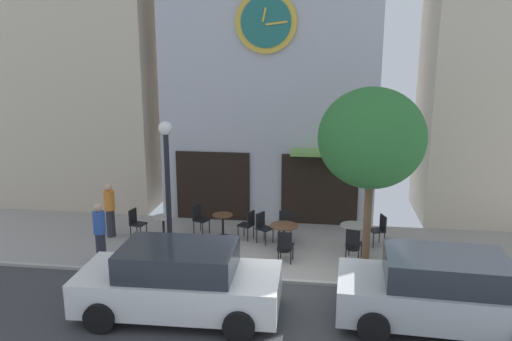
{
  "coord_description": "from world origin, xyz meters",
  "views": [
    {
      "loc": [
        0.99,
        -11.47,
        5.61
      ],
      "look_at": [
        -0.94,
        2.26,
        2.27
      ],
      "focal_mm": 35.7,
      "sensor_mm": 36.0,
      "label": 1
    }
  ],
  "objects_px": {
    "cafe_chair_near_lamp": "(285,224)",
    "cafe_chair_curbside": "(353,242)",
    "cafe_table_near_curb": "(353,231)",
    "cafe_chair_mid_row": "(285,244)",
    "street_tree": "(372,139)",
    "cafe_chair_facing_street": "(136,221)",
    "street_lamp": "(168,191)",
    "cafe_chair_outer": "(248,223)",
    "cafe_chair_corner": "(380,228)",
    "pedestrian_orange": "(110,209)",
    "cafe_chair_near_tree": "(199,217)",
    "parked_car_white": "(179,281)",
    "cafe_table_rightmost": "(284,232)",
    "cafe_chair_right_end": "(263,225)",
    "cafe_table_center_left": "(163,224)",
    "parked_car_silver": "(444,292)",
    "pedestrian_blue": "(100,233)",
    "cafe_table_leftmost": "(223,222)"
  },
  "relations": [
    {
      "from": "cafe_chair_near_lamp",
      "to": "cafe_chair_curbside",
      "type": "relative_size",
      "value": 1.0
    },
    {
      "from": "cafe_table_near_curb",
      "to": "cafe_chair_mid_row",
      "type": "relative_size",
      "value": 0.85
    },
    {
      "from": "cafe_chair_near_lamp",
      "to": "street_tree",
      "type": "bearing_deg",
      "value": -40.72
    },
    {
      "from": "cafe_chair_facing_street",
      "to": "cafe_chair_near_lamp",
      "type": "bearing_deg",
      "value": 5.17
    },
    {
      "from": "street_lamp",
      "to": "cafe_chair_outer",
      "type": "bearing_deg",
      "value": 42.13
    },
    {
      "from": "cafe_chair_corner",
      "to": "pedestrian_orange",
      "type": "distance_m",
      "value": 8.06
    },
    {
      "from": "street_lamp",
      "to": "cafe_chair_near_tree",
      "type": "bearing_deg",
      "value": 81.62
    },
    {
      "from": "cafe_chair_curbside",
      "to": "parked_car_white",
      "type": "distance_m",
      "value": 5.15
    },
    {
      "from": "cafe_table_near_curb",
      "to": "cafe_chair_outer",
      "type": "relative_size",
      "value": 0.85
    },
    {
      "from": "cafe_table_rightmost",
      "to": "cafe_chair_right_end",
      "type": "distance_m",
      "value": 0.88
    },
    {
      "from": "cafe_table_center_left",
      "to": "cafe_table_near_curb",
      "type": "xyz_separation_m",
      "value": [
        5.59,
        0.06,
        0.04
      ]
    },
    {
      "from": "cafe_table_near_curb",
      "to": "cafe_chair_near_tree",
      "type": "relative_size",
      "value": 0.85
    },
    {
      "from": "pedestrian_orange",
      "to": "cafe_table_rightmost",
      "type": "bearing_deg",
      "value": -4.21
    },
    {
      "from": "street_lamp",
      "to": "cafe_chair_facing_street",
      "type": "height_order",
      "value": "street_lamp"
    },
    {
      "from": "cafe_table_rightmost",
      "to": "street_tree",
      "type": "bearing_deg",
      "value": -27.12
    },
    {
      "from": "cafe_table_center_left",
      "to": "cafe_chair_near_lamp",
      "type": "relative_size",
      "value": 0.81
    },
    {
      "from": "parked_car_white",
      "to": "parked_car_silver",
      "type": "relative_size",
      "value": 0.99
    },
    {
      "from": "cafe_table_near_curb",
      "to": "pedestrian_blue",
      "type": "height_order",
      "value": "pedestrian_blue"
    },
    {
      "from": "cafe_chair_outer",
      "to": "parked_car_white",
      "type": "bearing_deg",
      "value": -99.85
    },
    {
      "from": "cafe_chair_right_end",
      "to": "cafe_table_leftmost",
      "type": "bearing_deg",
      "value": 168.88
    },
    {
      "from": "cafe_table_leftmost",
      "to": "cafe_chair_outer",
      "type": "distance_m",
      "value": 0.8
    },
    {
      "from": "cafe_table_leftmost",
      "to": "cafe_chair_right_end",
      "type": "distance_m",
      "value": 1.28
    },
    {
      "from": "cafe_chair_outer",
      "to": "pedestrian_blue",
      "type": "bearing_deg",
      "value": -147.97
    },
    {
      "from": "cafe_table_near_curb",
      "to": "cafe_chair_curbside",
      "type": "height_order",
      "value": "cafe_chair_curbside"
    },
    {
      "from": "cafe_chair_right_end",
      "to": "pedestrian_blue",
      "type": "distance_m",
      "value": 4.6
    },
    {
      "from": "street_tree",
      "to": "cafe_table_rightmost",
      "type": "bearing_deg",
      "value": 152.88
    },
    {
      "from": "cafe_chair_curbside",
      "to": "pedestrian_blue",
      "type": "bearing_deg",
      "value": -170.22
    },
    {
      "from": "cafe_chair_corner",
      "to": "parked_car_white",
      "type": "relative_size",
      "value": 0.21
    },
    {
      "from": "street_tree",
      "to": "cafe_chair_corner",
      "type": "xyz_separation_m",
      "value": [
        0.53,
        1.94,
        -2.95
      ]
    },
    {
      "from": "cafe_table_rightmost",
      "to": "cafe_chair_corner",
      "type": "xyz_separation_m",
      "value": [
        2.72,
        0.82,
        -0.04
      ]
    },
    {
      "from": "cafe_chair_near_tree",
      "to": "cafe_chair_facing_street",
      "type": "bearing_deg",
      "value": -160.1
    },
    {
      "from": "street_tree",
      "to": "cafe_chair_facing_street",
      "type": "bearing_deg",
      "value": 167.41
    },
    {
      "from": "pedestrian_orange",
      "to": "parked_car_white",
      "type": "height_order",
      "value": "pedestrian_orange"
    },
    {
      "from": "cafe_table_center_left",
      "to": "cafe_chair_facing_street",
      "type": "relative_size",
      "value": 0.81
    },
    {
      "from": "cafe_chair_corner",
      "to": "parked_car_silver",
      "type": "xyz_separation_m",
      "value": [
        0.87,
        -4.37,
        0.23
      ]
    },
    {
      "from": "cafe_chair_outer",
      "to": "cafe_chair_curbside",
      "type": "xyz_separation_m",
      "value": [
        3.05,
        -1.11,
        0.0
      ]
    },
    {
      "from": "cafe_chair_curbside",
      "to": "parked_car_silver",
      "type": "relative_size",
      "value": 0.21
    },
    {
      "from": "street_lamp",
      "to": "parked_car_white",
      "type": "bearing_deg",
      "value": -68.91
    },
    {
      "from": "cafe_chair_outer",
      "to": "cafe_chair_near_tree",
      "type": "bearing_deg",
      "value": 168.33
    },
    {
      "from": "cafe_chair_near_lamp",
      "to": "cafe_chair_near_tree",
      "type": "bearing_deg",
      "value": 174.79
    },
    {
      "from": "parked_car_silver",
      "to": "cafe_table_near_curb",
      "type": "bearing_deg",
      "value": 112.55
    },
    {
      "from": "cafe_table_rightmost",
      "to": "parked_car_silver",
      "type": "relative_size",
      "value": 0.18
    },
    {
      "from": "parked_car_silver",
      "to": "cafe_chair_curbside",
      "type": "bearing_deg",
      "value": 118.05
    },
    {
      "from": "parked_car_white",
      "to": "cafe_chair_outer",
      "type": "bearing_deg",
      "value": 80.15
    },
    {
      "from": "cafe_table_center_left",
      "to": "cafe_chair_corner",
      "type": "relative_size",
      "value": 0.81
    },
    {
      "from": "street_tree",
      "to": "cafe_chair_curbside",
      "type": "relative_size",
      "value": 5.25
    },
    {
      "from": "cafe_chair_curbside",
      "to": "cafe_chair_facing_street",
      "type": "relative_size",
      "value": 1.0
    },
    {
      "from": "cafe_table_leftmost",
      "to": "cafe_chair_right_end",
      "type": "height_order",
      "value": "cafe_chair_right_end"
    },
    {
      "from": "street_lamp",
      "to": "cafe_table_near_curb",
      "type": "distance_m",
      "value": 5.34
    },
    {
      "from": "street_tree",
      "to": "cafe_chair_right_end",
      "type": "xyz_separation_m",
      "value": [
        -2.86,
        1.68,
        -2.95
      ]
    }
  ]
}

